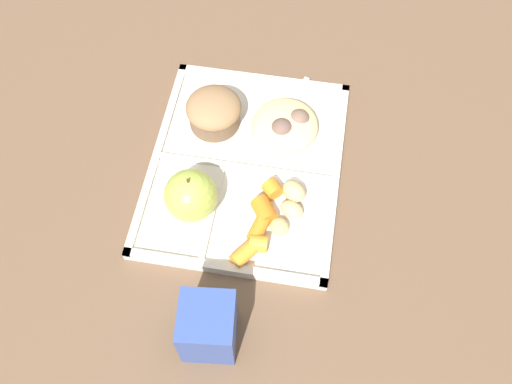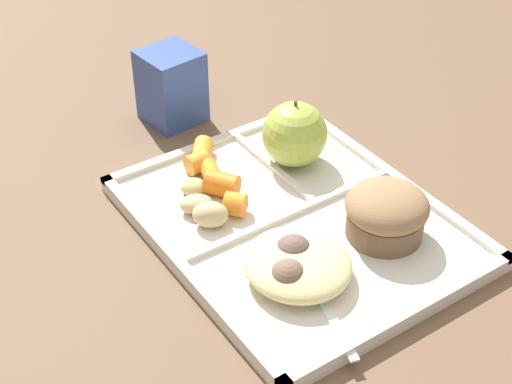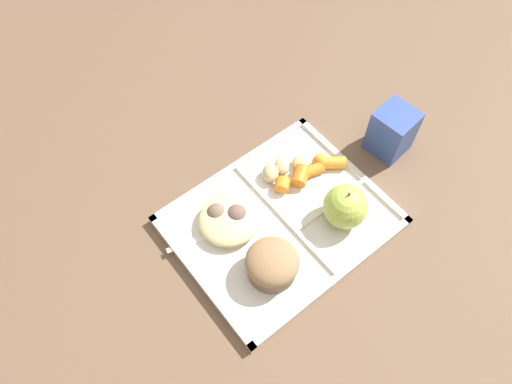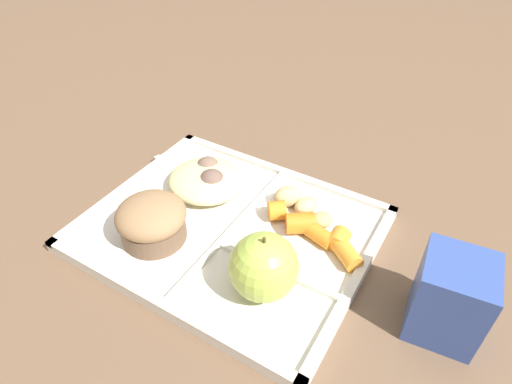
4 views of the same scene
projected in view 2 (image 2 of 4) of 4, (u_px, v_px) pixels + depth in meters
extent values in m
plane|color=brown|center=(294.00, 227.00, 0.78)|extent=(6.00, 6.00, 0.00)
cube|color=silver|center=(295.00, 223.00, 0.78)|extent=(0.34, 0.27, 0.01)
cube|color=silver|center=(182.00, 266.00, 0.71)|extent=(0.34, 0.01, 0.01)
cube|color=silver|center=(392.00, 174.00, 0.83)|extent=(0.34, 0.01, 0.01)
cube|color=silver|center=(211.00, 142.00, 0.88)|extent=(0.01, 0.27, 0.01)
cube|color=silver|center=(406.00, 315.00, 0.67)|extent=(0.01, 0.27, 0.01)
cube|color=silver|center=(291.00, 213.00, 0.78)|extent=(0.01, 0.25, 0.01)
cube|color=silver|center=(272.00, 167.00, 0.84)|extent=(0.15, 0.01, 0.01)
sphere|color=#A8C14C|center=(295.00, 134.00, 0.83)|extent=(0.07, 0.07, 0.07)
cylinder|color=#4C381E|center=(296.00, 105.00, 0.81)|extent=(0.00, 0.00, 0.01)
cylinder|color=brown|center=(385.00, 223.00, 0.75)|extent=(0.08, 0.08, 0.03)
ellipsoid|color=#93704C|center=(387.00, 206.00, 0.73)|extent=(0.08, 0.08, 0.04)
cylinder|color=orange|center=(202.00, 152.00, 0.85)|extent=(0.04, 0.04, 0.02)
cylinder|color=orange|center=(211.00, 174.00, 0.82)|extent=(0.04, 0.03, 0.02)
cylinder|color=orange|center=(222.00, 184.00, 0.80)|extent=(0.04, 0.04, 0.03)
cylinder|color=orange|center=(197.00, 163.00, 0.83)|extent=(0.02, 0.02, 0.02)
cylinder|color=orange|center=(235.00, 204.00, 0.77)|extent=(0.03, 0.03, 0.02)
ellipsoid|color=tan|center=(210.00, 214.00, 0.76)|extent=(0.04, 0.05, 0.03)
ellipsoid|color=tan|center=(193.00, 187.00, 0.80)|extent=(0.04, 0.04, 0.02)
ellipsoid|color=tan|center=(196.00, 204.00, 0.78)|extent=(0.04, 0.04, 0.02)
ellipsoid|color=beige|center=(297.00, 264.00, 0.70)|extent=(0.10, 0.10, 0.03)
sphere|color=#755B4C|center=(288.00, 277.00, 0.68)|extent=(0.03, 0.03, 0.03)
sphere|color=brown|center=(293.00, 253.00, 0.71)|extent=(0.04, 0.04, 0.04)
cube|color=white|center=(334.00, 323.00, 0.66)|extent=(0.09, 0.03, 0.00)
cube|color=white|center=(309.00, 277.00, 0.71)|extent=(0.03, 0.03, 0.00)
cylinder|color=white|center=(310.00, 258.00, 0.73)|extent=(0.02, 0.01, 0.00)
cylinder|color=white|center=(300.00, 260.00, 0.72)|extent=(0.02, 0.01, 0.00)
cylinder|color=white|center=(290.00, 262.00, 0.72)|extent=(0.02, 0.01, 0.00)
cube|color=#334C99|center=(169.00, 87.00, 0.92)|extent=(0.07, 0.07, 0.09)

